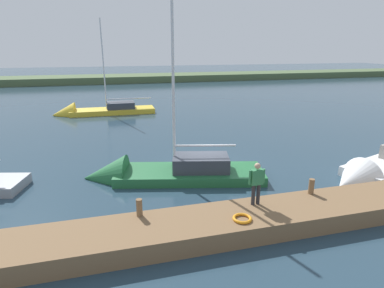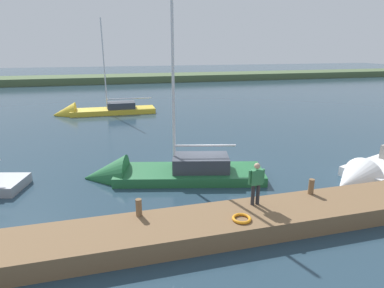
{
  "view_description": "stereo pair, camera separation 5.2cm",
  "coord_description": "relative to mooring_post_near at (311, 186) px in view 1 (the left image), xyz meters",
  "views": [
    {
      "loc": [
        4.85,
        14.82,
        6.3
      ],
      "look_at": [
        0.86,
        -0.18,
        1.55
      ],
      "focal_mm": 29.65,
      "sensor_mm": 36.0,
      "label": 1
    },
    {
      "loc": [
        4.8,
        14.83,
        6.3
      ],
      "look_at": [
        0.86,
        -0.18,
        1.55
      ],
      "focal_mm": 29.65,
      "sensor_mm": 36.0,
      "label": 2
    }
  ],
  "objects": [
    {
      "name": "ground_plane",
      "position": [
        2.72,
        -4.87,
        -1.0
      ],
      "size": [
        200.0,
        200.0,
        0.0
      ],
      "primitive_type": "plane",
      "color": "#263D4C"
    },
    {
      "name": "far_shoreline",
      "position": [
        2.72,
        -52.6,
        -1.0
      ],
      "size": [
        180.0,
        8.0,
        2.4
      ],
      "primitive_type": "cube",
      "color": "#4C603D",
      "rests_on": "ground_plane"
    },
    {
      "name": "person_on_dock",
      "position": [
        2.55,
        0.26,
        0.63
      ],
      "size": [
        0.63,
        0.22,
        1.64
      ],
      "rotation": [
        0.0,
        0.0,
        4.71
      ],
      "color": "#28282D",
      "rests_on": "dock_pier"
    },
    {
      "name": "life_ring_buoy",
      "position": [
        3.47,
        1.17,
        -0.26
      ],
      "size": [
        0.66,
        0.66,
        0.1
      ],
      "primitive_type": "torus",
      "color": "orange",
      "rests_on": "dock_pier"
    },
    {
      "name": "dock_pier",
      "position": [
        2.72,
        0.75,
        -0.65
      ],
      "size": [
        27.24,
        2.13,
        0.69
      ],
      "primitive_type": "cube",
      "color": "brown",
      "rests_on": "ground_plane"
    },
    {
      "name": "sailboat_far_left",
      "position": [
        8.88,
        -22.07,
        -0.8
      ],
      "size": [
        9.7,
        2.39,
        9.95
      ],
      "rotation": [
        0.0,
        0.0,
        -0.01
      ],
      "color": "gold",
      "rests_on": "ground_plane"
    },
    {
      "name": "sailboat_inner_slip",
      "position": [
        5.5,
        -4.68,
        -0.84
      ],
      "size": [
        9.21,
        4.39,
        9.43
      ],
      "rotation": [
        0.0,
        0.0,
        -0.24
      ],
      "color": "#236638",
      "rests_on": "ground_plane"
    },
    {
      "name": "sailboat_behind_pier",
      "position": [
        -6.07,
        -2.39,
        -0.77
      ],
      "size": [
        9.13,
        4.67,
        9.52
      ],
      "rotation": [
        0.0,
        0.0,
        0.3
      ],
      "color": "white",
      "rests_on": "ground_plane"
    },
    {
      "name": "mooring_post_far",
      "position": [
        6.81,
        0.0,
        0.01
      ],
      "size": [
        0.21,
        0.21,
        0.63
      ],
      "primitive_type": "cylinder",
      "color": "brown",
      "rests_on": "dock_pier"
    },
    {
      "name": "mooring_post_near",
      "position": [
        0.0,
        0.0,
        0.0
      ],
      "size": [
        0.22,
        0.22,
        0.62
      ],
      "primitive_type": "cylinder",
      "color": "brown",
      "rests_on": "dock_pier"
    }
  ]
}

